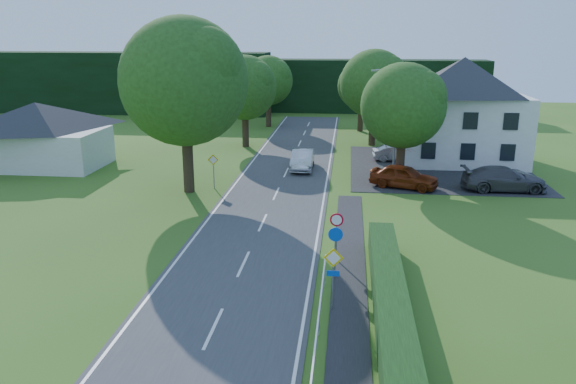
# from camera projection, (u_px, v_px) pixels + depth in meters

# --- Properties ---
(road) EXTENTS (7.00, 80.00, 0.04)m
(road) POSITION_uv_depth(u_px,v_px,m) (268.00, 212.00, 34.01)
(road) COLOR #3B3A3D
(road) RESTS_ON ground
(parking_pad) EXTENTS (14.00, 16.00, 0.04)m
(parking_pad) POSITION_uv_depth(u_px,v_px,m) (438.00, 168.00, 45.19)
(parking_pad) COLOR black
(parking_pad) RESTS_ON ground
(line_edge_left) EXTENTS (0.12, 80.00, 0.01)m
(line_edge_left) POSITION_uv_depth(u_px,v_px,m) (215.00, 210.00, 34.34)
(line_edge_left) COLOR white
(line_edge_left) RESTS_ON road
(line_edge_right) EXTENTS (0.12, 80.00, 0.01)m
(line_edge_right) POSITION_uv_depth(u_px,v_px,m) (321.00, 213.00, 33.66)
(line_edge_right) COLOR white
(line_edge_right) RESTS_ON road
(line_centre) EXTENTS (0.12, 80.00, 0.01)m
(line_centre) POSITION_uv_depth(u_px,v_px,m) (268.00, 212.00, 34.00)
(line_centre) COLOR white
(line_centre) RESTS_ON road
(tree_main) EXTENTS (9.40, 9.40, 11.64)m
(tree_main) POSITION_uv_depth(u_px,v_px,m) (185.00, 107.00, 36.87)
(tree_main) COLOR #244414
(tree_main) RESTS_ON ground
(tree_left_far) EXTENTS (7.00, 7.00, 8.58)m
(tree_left_far) POSITION_uv_depth(u_px,v_px,m) (245.00, 102.00, 52.48)
(tree_left_far) COLOR #244414
(tree_left_far) RESTS_ON ground
(tree_right_far) EXTENTS (7.40, 7.40, 9.09)m
(tree_right_far) POSITION_uv_depth(u_px,v_px,m) (374.00, 98.00, 53.08)
(tree_right_far) COLOR #244414
(tree_right_far) RESTS_ON ground
(tree_left_back) EXTENTS (6.60, 6.60, 8.07)m
(tree_left_back) POSITION_uv_depth(u_px,v_px,m) (268.00, 91.00, 63.97)
(tree_left_back) COLOR #244414
(tree_left_back) RESTS_ON ground
(tree_right_back) EXTENTS (6.20, 6.20, 7.56)m
(tree_right_back) POSITION_uv_depth(u_px,v_px,m) (361.00, 97.00, 61.04)
(tree_right_back) COLOR #244414
(tree_right_back) RESTS_ON ground
(tree_right_mid) EXTENTS (7.00, 7.00, 8.58)m
(tree_right_mid) POSITION_uv_depth(u_px,v_px,m) (402.00, 124.00, 39.60)
(tree_right_mid) COLOR #244414
(tree_right_mid) RESTS_ON ground
(treeline_left) EXTENTS (44.00, 6.00, 8.00)m
(treeline_left) POSITION_uv_depth(u_px,v_px,m) (107.00, 82.00, 75.99)
(treeline_left) COLOR black
(treeline_left) RESTS_ON ground
(treeline_right) EXTENTS (30.00, 5.00, 7.00)m
(treeline_right) POSITION_uv_depth(u_px,v_px,m) (374.00, 86.00, 76.21)
(treeline_right) COLOR black
(treeline_right) RESTS_ON ground
(bungalow_left) EXTENTS (11.00, 6.50, 5.20)m
(bungalow_left) POSITION_uv_depth(u_px,v_px,m) (38.00, 134.00, 44.91)
(bungalow_left) COLOR silver
(bungalow_left) RESTS_ON ground
(house_white) EXTENTS (10.60, 8.40, 8.60)m
(house_white) POSITION_uv_depth(u_px,v_px,m) (461.00, 109.00, 46.65)
(house_white) COLOR silver
(house_white) RESTS_ON ground
(streetlight) EXTENTS (2.03, 0.18, 8.00)m
(streetlight) POSITION_uv_depth(u_px,v_px,m) (394.00, 117.00, 41.52)
(streetlight) COLOR gray
(streetlight) RESTS_ON ground
(sign_priority_right) EXTENTS (0.78, 0.09, 2.59)m
(sign_priority_right) POSITION_uv_depth(u_px,v_px,m) (333.00, 267.00, 21.58)
(sign_priority_right) COLOR gray
(sign_priority_right) RESTS_ON ground
(sign_roundabout) EXTENTS (0.64, 0.08, 2.37)m
(sign_roundabout) POSITION_uv_depth(u_px,v_px,m) (335.00, 242.00, 24.49)
(sign_roundabout) COLOR gray
(sign_roundabout) RESTS_ON ground
(sign_speed_limit) EXTENTS (0.64, 0.11, 2.37)m
(sign_speed_limit) POSITION_uv_depth(u_px,v_px,m) (337.00, 225.00, 26.36)
(sign_speed_limit) COLOR gray
(sign_speed_limit) RESTS_ON ground
(sign_priority_left) EXTENTS (0.78, 0.09, 2.44)m
(sign_priority_left) POSITION_uv_depth(u_px,v_px,m) (213.00, 164.00, 38.77)
(sign_priority_left) COLOR gray
(sign_priority_left) RESTS_ON ground
(moving_car) EXTENTS (1.69, 4.74, 1.56)m
(moving_car) POSITION_uv_depth(u_px,v_px,m) (302.00, 159.00, 44.43)
(moving_car) COLOR silver
(moving_car) RESTS_ON road
(motorcycle) EXTENTS (1.02, 1.74, 0.86)m
(motorcycle) POSITION_uv_depth(u_px,v_px,m) (310.00, 164.00, 44.55)
(motorcycle) COLOR black
(motorcycle) RESTS_ON road
(parked_car_red) EXTENTS (5.08, 3.45, 1.61)m
(parked_car_red) POSITION_uv_depth(u_px,v_px,m) (404.00, 176.00, 39.10)
(parked_car_red) COLOR maroon
(parked_car_red) RESTS_ON parking_pad
(parked_car_silver_a) EXTENTS (4.14, 1.75, 1.33)m
(parked_car_silver_a) POSITION_uv_depth(u_px,v_px,m) (397.00, 153.00, 47.36)
(parked_car_silver_a) COLOR #A0A0A4
(parked_car_silver_a) RESTS_ON parking_pad
(parked_car_grey) EXTENTS (5.73, 2.53, 1.64)m
(parked_car_grey) POSITION_uv_depth(u_px,v_px,m) (504.00, 179.00, 38.39)
(parked_car_grey) COLOR #444347
(parked_car_grey) RESTS_ON parking_pad
(parked_car_silver_b) EXTENTS (5.20, 3.44, 1.33)m
(parked_car_silver_b) POSITION_uv_depth(u_px,v_px,m) (504.00, 176.00, 39.83)
(parked_car_silver_b) COLOR #A7A7AE
(parked_car_silver_b) RESTS_ON parking_pad
(parasol) EXTENTS (2.77, 2.79, 1.91)m
(parasol) POSITION_uv_depth(u_px,v_px,m) (401.00, 158.00, 44.13)
(parasol) COLOR red
(parasol) RESTS_ON parking_pad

